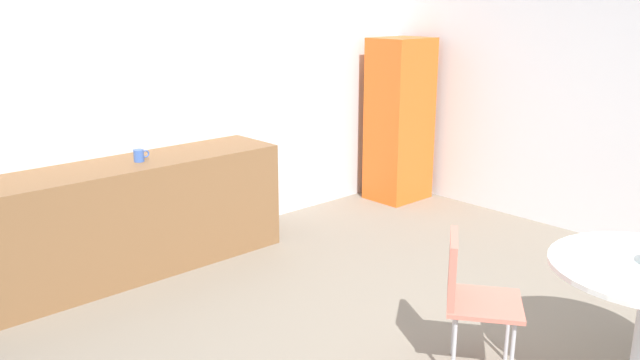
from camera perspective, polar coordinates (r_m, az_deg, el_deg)
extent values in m
cube|color=silver|center=(5.65, -13.71, 6.97)|extent=(6.00, 0.10, 2.60)
cube|color=brown|center=(5.30, -16.50, -3.28)|extent=(2.54, 0.60, 0.90)
cube|color=orange|center=(6.99, 7.03, 5.29)|extent=(0.60, 0.50, 1.73)
cylinder|color=silver|center=(4.12, 16.26, -12.46)|extent=(0.02, 0.02, 0.42)
cylinder|color=silver|center=(3.84, 16.61, -14.64)|extent=(0.02, 0.02, 0.42)
cylinder|color=silver|center=(4.10, 11.78, -12.28)|extent=(0.02, 0.02, 0.42)
cylinder|color=silver|center=(3.82, 11.76, -14.46)|extent=(0.02, 0.02, 0.42)
cube|color=#DB7260|center=(3.87, 14.33, -10.51)|extent=(0.59, 0.59, 0.03)
cube|color=#DB7260|center=(3.77, 11.63, -7.61)|extent=(0.33, 0.25, 0.38)
cylinder|color=#3F66BF|center=(5.18, -15.72, 2.09)|extent=(0.08, 0.08, 0.09)
torus|color=#3F66BF|center=(5.21, -15.16, 2.25)|extent=(0.06, 0.01, 0.06)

